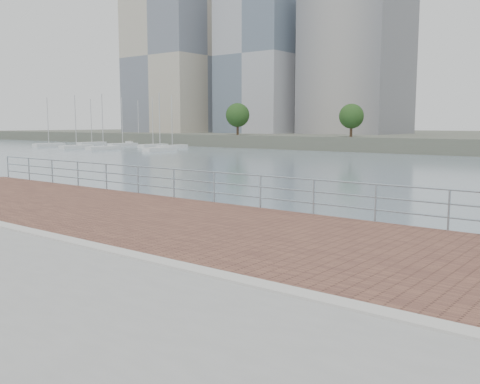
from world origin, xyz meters
The scene contains 5 objects.
water centered at (0.00, 0.00, -2.00)m, with size 400.00×400.00×0.00m, color slate.
brick_lane centered at (0.00, 3.60, 0.01)m, with size 40.00×6.80×0.02m, color brown.
curb centered at (0.00, 0.00, 0.03)m, with size 40.00×0.40×0.06m, color #B7B5AD.
guardrail centered at (0.00, 7.00, 0.69)m, with size 39.06×0.06×1.13m.
marina centered at (-79.64, 62.59, -1.54)m, with size 34.06×30.48×10.17m.
Camera 1 is at (7.39, -7.33, 2.83)m, focal length 40.00 mm.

